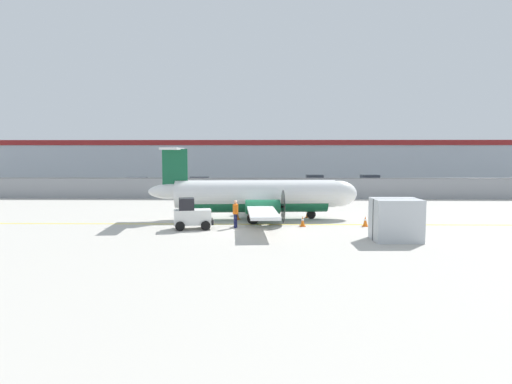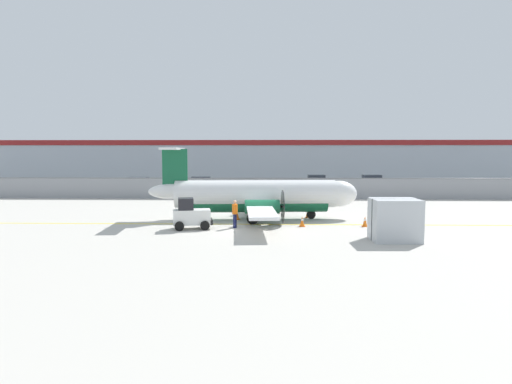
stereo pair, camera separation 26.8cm
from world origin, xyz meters
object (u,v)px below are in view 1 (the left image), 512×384
object	(u,v)px
baggage_tug	(192,215)
ground_crew_worker	(236,212)
traffic_cone_near_left	(365,221)
traffic_cone_far_left	(303,221)
parked_car_4	(369,181)
parked_car_1	(200,183)
parked_car_2	(257,185)
cargo_container	(396,220)
parked_car_3	(315,181)
traffic_cone_near_right	(308,213)
parked_car_0	(136,184)
traffic_cone_far_right	(237,215)
commuter_airplane	(259,196)

from	to	relation	value
baggage_tug	ground_crew_worker	distance (m)	2.67
traffic_cone_near_left	traffic_cone_far_left	bearing A→B (deg)	-178.81
ground_crew_worker	parked_car_4	distance (m)	35.06
ground_crew_worker	parked_car_1	world-z (taller)	same
ground_crew_worker	parked_car_2	distance (m)	23.44
cargo_container	parked_car_3	xyz separation A→B (m)	(-0.35, 35.31, -0.21)
traffic_cone_near_right	parked_car_4	world-z (taller)	parked_car_4
cargo_container	traffic_cone_far_left	world-z (taller)	cargo_container
traffic_cone_far_left	parked_car_0	bearing A→B (deg)	125.38
ground_crew_worker	traffic_cone_far_left	xyz separation A→B (m)	(4.16, 0.61, -0.64)
parked_car_0	parked_car_1	size ratio (longest dim) A/B	1.00
ground_crew_worker	parked_car_2	world-z (taller)	same
traffic_cone_far_right	parked_car_4	xyz separation A→B (m)	(15.36, 28.16, 0.58)
commuter_airplane	parked_car_2	world-z (taller)	commuter_airplane
traffic_cone_far_left	parked_car_2	xyz separation A→B (m)	(-3.27, 22.82, 0.58)
parked_car_0	parked_car_1	distance (m)	7.55
traffic_cone_near_left	parked_car_3	xyz separation A→B (m)	(0.25, 30.79, 0.58)
baggage_tug	parked_car_1	size ratio (longest dim) A/B	0.58
ground_crew_worker	parked_car_4	world-z (taller)	same
parked_car_1	parked_car_4	distance (m)	21.74
ground_crew_worker	parked_car_1	distance (m)	27.49
parked_car_2	traffic_cone_near_right	bearing A→B (deg)	-72.06
parked_car_4	traffic_cone_far_right	bearing A→B (deg)	55.57
baggage_tug	parked_car_0	size ratio (longest dim) A/B	0.58
parked_car_2	traffic_cone_near_left	bearing A→B (deg)	-66.17
traffic_cone_far_left	parked_car_4	size ratio (longest dim) A/B	0.15
commuter_airplane	traffic_cone_far_left	size ratio (longest dim) A/B	25.12
ground_crew_worker	traffic_cone_far_left	size ratio (longest dim) A/B	2.66
commuter_airplane	ground_crew_worker	size ratio (longest dim) A/B	9.46
traffic_cone_near_right	parked_car_3	bearing A→B (deg)	82.63
parked_car_0	parked_car_1	xyz separation A→B (m)	(7.39, 1.57, 0.00)
parked_car_2	parked_car_4	size ratio (longest dim) A/B	1.00
baggage_tug	commuter_airplane	bearing A→B (deg)	34.80
baggage_tug	traffic_cone_near_right	bearing A→B (deg)	22.20
ground_crew_worker	parked_car_2	bearing A→B (deg)	100.24
parked_car_0	parked_car_2	distance (m)	14.35
parked_car_1	traffic_cone_far_right	bearing A→B (deg)	-78.93
traffic_cone_far_left	parked_car_2	world-z (taller)	parked_car_2
parked_car_1	parked_car_3	xyz separation A→B (m)	(14.28, 4.64, 0.00)
commuter_airplane	ground_crew_worker	bearing A→B (deg)	-115.45
traffic_cone_far_left	traffic_cone_far_right	size ratio (longest dim) A/B	1.00
traffic_cone_far_left	parked_car_2	distance (m)	23.06
traffic_cone_far_left	ground_crew_worker	bearing A→B (deg)	-171.64
parked_car_0	parked_car_3	xyz separation A→B (m)	(21.67, 6.22, 0.00)
commuter_airplane	parked_car_3	xyz separation A→B (m)	(6.90, 27.82, -0.71)
traffic_cone_far_right	traffic_cone_far_left	bearing A→B (deg)	-33.29
parked_car_2	commuter_airplane	bearing A→B (deg)	-82.17
traffic_cone_near_left	parked_car_1	bearing A→B (deg)	118.22
commuter_airplane	baggage_tug	xyz separation A→B (m)	(-4.03, -4.15, -0.75)
traffic_cone_near_right	parked_car_0	world-z (taller)	parked_car_0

